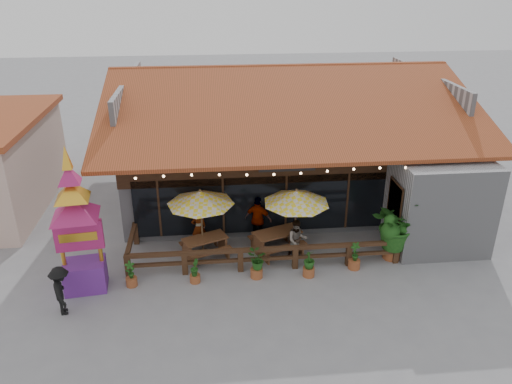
{
  "coord_description": "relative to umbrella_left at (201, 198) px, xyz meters",
  "views": [
    {
      "loc": [
        -3.47,
        -15.9,
        10.05
      ],
      "look_at": [
        -1.74,
        1.5,
        2.22
      ],
      "focal_mm": 35.0,
      "sensor_mm": 36.0,
      "label": 1
    }
  ],
  "objects": [
    {
      "name": "picnic_table_left",
      "position": [
        0.09,
        -0.23,
        -1.82
      ],
      "size": [
        2.05,
        1.93,
        0.79
      ],
      "color": "brown",
      "rests_on": "ground"
    },
    {
      "name": "planter_b",
      "position": [
        -0.29,
        -1.95,
        -1.94
      ],
      "size": [
        0.37,
        0.38,
        0.9
      ],
      "color": "brown",
      "rests_on": "ground"
    },
    {
      "name": "picnic_table_right",
      "position": [
        2.86,
        -0.17,
        -1.77
      ],
      "size": [
        2.23,
        2.08,
        0.87
      ],
      "color": "brown",
      "rests_on": "ground"
    },
    {
      "name": "diner_c",
      "position": [
        2.22,
        0.79,
        -1.4
      ],
      "size": [
        1.2,
        0.87,
        1.89
      ],
      "primitive_type": "imported",
      "rotation": [
        0.0,
        0.0,
        2.73
      ],
      "color": "#3A2312",
      "rests_on": "ground"
    },
    {
      "name": "planter_e",
      "position": [
        5.51,
        -1.64,
        -1.9
      ],
      "size": [
        0.44,
        0.46,
        1.07
      ],
      "color": "brown",
      "rests_on": "ground"
    },
    {
      "name": "planter_a",
      "position": [
        -2.47,
        -1.95,
        -1.95
      ],
      "size": [
        0.4,
        0.39,
        0.96
      ],
      "color": "brown",
      "rests_on": "ground"
    },
    {
      "name": "thai_sign_tower",
      "position": [
        -3.99,
        -1.94,
        0.59
      ],
      "size": [
        2.28,
        2.28,
        5.57
      ],
      "color": "#66268C",
      "rests_on": "ground"
    },
    {
      "name": "planter_c",
      "position": [
        1.89,
        -1.86,
        -1.75
      ],
      "size": [
        0.75,
        0.68,
        1.07
      ],
      "color": "brown",
      "rests_on": "ground"
    },
    {
      "name": "diner_a",
      "position": [
        -0.14,
        0.63,
        -1.56
      ],
      "size": [
        0.65,
        0.51,
        1.59
      ],
      "primitive_type": "imported",
      "rotation": [
        0.0,
        0.0,
        3.38
      ],
      "color": "#3A2312",
      "rests_on": "ground"
    },
    {
      "name": "diner_b",
      "position": [
        3.53,
        -0.73,
        -1.56
      ],
      "size": [
        0.79,
        0.63,
        1.59
      ],
      "primitive_type": "imported",
      "rotation": [
        0.0,
        0.0,
        0.03
      ],
      "color": "#3A2312",
      "rests_on": "ground"
    },
    {
      "name": "pedestrian",
      "position": [
        -4.41,
        -3.25,
        -1.51
      ],
      "size": [
        0.92,
        1.22,
        1.67
      ],
      "primitive_type": "imported",
      "rotation": [
        0.0,
        0.0,
        1.88
      ],
      "color": "black",
      "rests_on": "ground"
    },
    {
      "name": "planter_d",
      "position": [
        3.75,
        -1.96,
        -1.85
      ],
      "size": [
        0.55,
        0.55,
        1.03
      ],
      "color": "brown",
      "rests_on": "ground"
    },
    {
      "name": "umbrella_right",
      "position": [
        3.53,
        -0.26,
        -0.02
      ],
      "size": [
        3.15,
        3.15,
        2.67
      ],
      "color": "brown",
      "rests_on": "ground"
    },
    {
      "name": "restaurant_building",
      "position": [
        4.11,
        5.72,
        -0.14
      ],
      "size": [
        15.5,
        14.73,
        6.09
      ],
      "color": "#A5A5A9",
      "rests_on": "ground"
    },
    {
      "name": "tropical_plant",
      "position": [
        7.13,
        -1.08,
        -0.94
      ],
      "size": [
        2.33,
        2.36,
        2.46
      ],
      "color": "brown",
      "rests_on": "ground"
    },
    {
      "name": "ground",
      "position": [
        3.85,
        -0.89,
        -2.35
      ],
      "size": [
        100.0,
        100.0,
        0.0
      ],
      "primitive_type": "plane",
      "color": "gray",
      "rests_on": "ground"
    },
    {
      "name": "umbrella_left",
      "position": [
        0.0,
        0.0,
        0.0
      ],
      "size": [
        2.79,
        2.79,
        2.69
      ],
      "color": "brown",
      "rests_on": "ground"
    },
    {
      "name": "patio_railing",
      "position": [
        1.6,
        -1.16,
        -1.74
      ],
      "size": [
        10.0,
        2.6,
        0.92
      ],
      "color": "#442D18",
      "rests_on": "ground"
    }
  ]
}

